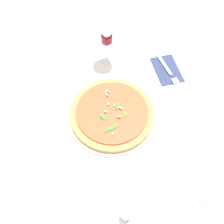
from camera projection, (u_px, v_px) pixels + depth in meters
ground_plane at (107, 121)px, 0.94m from camera, size 6.00×6.00×0.00m
pizza_arugula_main at (112, 114)px, 0.94m from camera, size 0.32×0.32×0.05m
wine_glass at (107, 34)px, 0.98m from camera, size 0.08×0.08×0.19m
napkin at (167, 70)px, 1.06m from camera, size 0.15×0.10×0.01m
fork at (168, 70)px, 1.05m from camera, size 0.21×0.04×0.00m
side_plate_white at (213, 176)px, 0.83m from camera, size 0.19×0.19×0.02m
shaker_pepper at (126, 213)px, 0.75m from camera, size 0.03×0.03×0.07m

